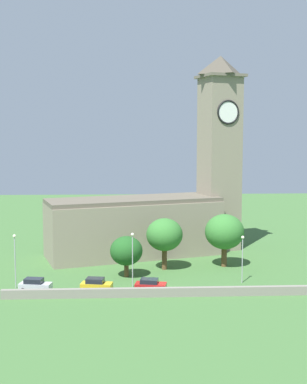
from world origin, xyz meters
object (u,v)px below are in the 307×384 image
at_px(car_red, 150,285).
at_px(church, 161,203).
at_px(car_silver, 35,285).
at_px(tree_riverside_east, 224,232).
at_px(streetlamp_west_mid, 133,251).
at_px(streetlamp_west_end, 15,253).
at_px(tree_by_tower, 126,251).
at_px(tree_churchyard, 164,235).
at_px(car_yellow, 96,285).
at_px(streetlamp_central, 242,251).

bearing_deg(car_red, church, 83.05).
bearing_deg(car_silver, tree_riverside_east, 23.67).
relative_size(car_red, streetlamp_west_mid, 0.59).
height_order(car_silver, streetlamp_west_mid, streetlamp_west_mid).
relative_size(church, car_red, 8.10).
xyz_separation_m(car_silver, streetlamp_west_end, (-2.91, 1.61, 4.04)).
xyz_separation_m(church, tree_by_tower, (-6.02, -15.61, -4.99)).
relative_size(tree_churchyard, tree_by_tower, 1.32).
bearing_deg(car_yellow, tree_by_tower, 60.61).
height_order(streetlamp_central, tree_riverside_east, tree_riverside_east).
bearing_deg(church, streetlamp_central, -61.88).
bearing_deg(streetlamp_west_end, car_red, -6.25).
bearing_deg(tree_riverside_east, streetlamp_west_end, -160.99).
bearing_deg(streetlamp_west_end, streetlamp_west_mid, -0.08).
distance_m(car_red, streetlamp_west_mid, 5.19).
relative_size(car_red, tree_by_tower, 0.73).
distance_m(car_silver, tree_churchyard, 21.58).
relative_size(car_silver, tree_riverside_east, 0.53).
distance_m(car_silver, tree_riverside_east, 30.67).
height_order(car_yellow, streetlamp_central, streetlamp_central).
distance_m(streetlamp_west_mid, streetlamp_central, 15.60).
height_order(church, tree_churchyard, church).
height_order(car_silver, car_red, car_silver).
distance_m(car_yellow, tree_by_tower, 8.70).
bearing_deg(streetlamp_central, church, 118.12).
height_order(streetlamp_central, tree_by_tower, streetlamp_central).
bearing_deg(car_red, tree_riverside_east, 45.66).
distance_m(tree_churchyard, tree_by_tower, 7.34).
height_order(car_red, tree_churchyard, tree_churchyard).
bearing_deg(streetlamp_central, car_red, -166.18).
relative_size(streetlamp_west_mid, tree_by_tower, 1.24).
relative_size(church, streetlamp_west_mid, 4.74).
relative_size(car_yellow, streetlamp_central, 0.65).
xyz_separation_m(car_silver, car_red, (15.47, -0.40, -0.08)).
distance_m(church, streetlamp_west_end, 29.86).
distance_m(streetlamp_west_end, tree_by_tower, 16.00).
height_order(car_yellow, tree_riverside_east, tree_riverside_east).
distance_m(car_red, streetlamp_central, 14.07).
xyz_separation_m(car_red, tree_churchyard, (2.66, 11.18, 4.64)).
bearing_deg(car_red, tree_churchyard, 76.64).
distance_m(car_red, tree_by_tower, 8.41).
bearing_deg(church, car_yellow, -113.81).
xyz_separation_m(car_silver, tree_by_tower, (12.22, 6.71, 3.00)).
relative_size(church, car_silver, 8.01).
bearing_deg(streetlamp_central, tree_churchyard, 142.94).
bearing_deg(car_yellow, streetlamp_west_mid, 22.21).
relative_size(car_red, streetlamp_west_end, 0.59).
distance_m(car_red, streetlamp_west_end, 18.94).
relative_size(car_silver, car_yellow, 1.02).
relative_size(streetlamp_west_end, tree_churchyard, 0.93).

